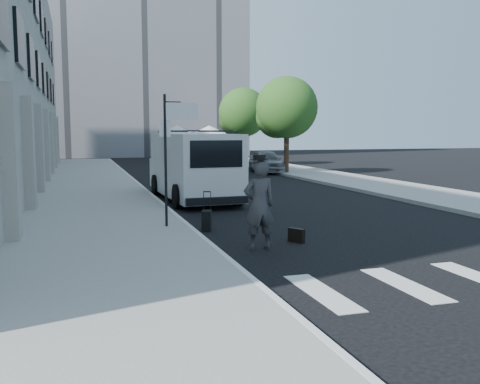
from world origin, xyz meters
TOP-DOWN VIEW (x-y plane):
  - ground at (0.00, 0.00)m, footprint 120.00×120.00m
  - sidewalk_left at (-4.25, 16.00)m, footprint 4.50×48.00m
  - sidewalk_right at (9.00, 20.00)m, footprint 4.00×56.00m
  - building_far at (2.00, 50.00)m, footprint 22.00×12.00m
  - sign_pole at (-2.36, 3.20)m, footprint 1.03×0.07m
  - tree_near at (7.50, 20.15)m, footprint 3.80×3.83m
  - tree_far at (7.50, 29.15)m, footprint 3.80×3.83m
  - tent_left at (4.00, 38.00)m, footprint 4.00×4.00m
  - tent_right at (7.20, 38.50)m, footprint 4.00×4.00m
  - businessman at (-0.93, 0.41)m, footprint 0.76×0.52m
  - briefcase at (0.19, 0.90)m, footprint 0.32×0.44m
  - suitcase at (-1.54, 3.00)m, footprint 0.35×0.44m
  - cargo_van at (-0.52, 9.66)m, footprint 2.66×7.01m
  - parked_car_a at (6.80, 21.50)m, footprint 2.32×4.55m
  - parked_car_b at (5.86, 26.82)m, footprint 1.58×4.25m
  - parked_car_c at (5.38, 33.10)m, footprint 2.39×5.83m

SIDE VIEW (x-z plane):
  - ground at x=0.00m, z-range 0.00..0.00m
  - sidewalk_left at x=-4.25m, z-range 0.00..0.15m
  - sidewalk_right at x=9.00m, z-range 0.00..0.15m
  - briefcase at x=0.19m, z-range 0.00..0.34m
  - suitcase at x=-1.54m, z-range -0.25..0.81m
  - parked_car_b at x=5.86m, z-range 0.00..1.39m
  - parked_car_a at x=6.80m, z-range 0.00..1.48m
  - parked_car_c at x=5.38m, z-range 0.00..1.69m
  - businessman at x=-0.93m, z-range 0.00..2.04m
  - cargo_van at x=-0.52m, z-range 0.04..2.62m
  - sign_pole at x=-2.36m, z-range 0.90..4.40m
  - tent_left at x=4.00m, z-range 1.11..4.31m
  - tent_right at x=7.20m, z-range 1.11..4.31m
  - tree_near at x=7.50m, z-range 0.96..6.99m
  - tree_far at x=7.50m, z-range 0.96..6.99m
  - building_far at x=2.00m, z-range 0.00..25.00m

